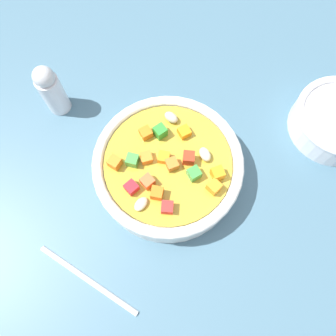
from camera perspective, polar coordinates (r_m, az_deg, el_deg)
The scene contains 4 objects.
ground_plane at distance 41.06cm, azimuth 0.00°, elevation -1.50°, with size 140.00×140.00×2.00cm, color #42667A.
soup_bowl_main at distance 37.78cm, azimuth -0.00°, elevation 0.15°, with size 16.85×16.85×5.39cm.
spoon at distance 37.74cm, azimuth -2.52°, elevation -25.59°, with size 5.31×21.52×0.98cm.
pepper_shaker at distance 43.21cm, azimuth -19.55°, elevation 12.62°, with size 2.81×2.81×7.68cm.
Camera 1 is at (9.60, 8.73, 37.96)cm, focal length 35.26 mm.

